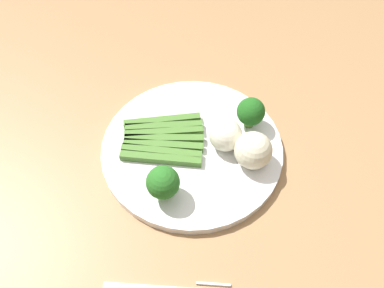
# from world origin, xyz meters

# --- Properties ---
(ground_plane) EXTENTS (6.00, 6.00, 0.02)m
(ground_plane) POSITION_xyz_m (0.00, 0.00, -0.01)
(ground_plane) COLOR tan
(dining_table) EXTENTS (1.12, 0.98, 0.76)m
(dining_table) POSITION_xyz_m (0.00, 0.00, 0.64)
(dining_table) COLOR #9E754C
(dining_table) RESTS_ON ground_plane
(plate) EXTENTS (0.29, 0.29, 0.01)m
(plate) POSITION_xyz_m (0.05, -0.04, 0.76)
(plate) COLOR white
(plate) RESTS_ON dining_table
(asparagus_bundle) EXTENTS (0.11, 0.14, 0.01)m
(asparagus_bundle) POSITION_xyz_m (0.03, -0.08, 0.78)
(asparagus_bundle) COLOR #47752D
(asparagus_bundle) RESTS_ON plate
(broccoli_front) EXTENTS (0.05, 0.05, 0.06)m
(broccoli_front) POSITION_xyz_m (0.13, -0.09, 0.80)
(broccoli_front) COLOR #568E33
(broccoli_front) RESTS_ON plate
(broccoli_back) EXTENTS (0.05, 0.05, 0.06)m
(broccoli_back) POSITION_xyz_m (0.02, 0.06, 0.80)
(broccoli_back) COLOR #4C7F2B
(broccoli_back) RESTS_ON plate
(cauliflower_near_center) EXTENTS (0.06, 0.06, 0.06)m
(cauliflower_near_center) POSITION_xyz_m (0.09, 0.05, 0.80)
(cauliflower_near_center) COLOR beige
(cauliflower_near_center) RESTS_ON plate
(cauliflower_edge) EXTENTS (0.05, 0.05, 0.05)m
(cauliflower_edge) POSITION_xyz_m (0.05, 0.01, 0.80)
(cauliflower_edge) COLOR white
(cauliflower_edge) RESTS_ON plate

